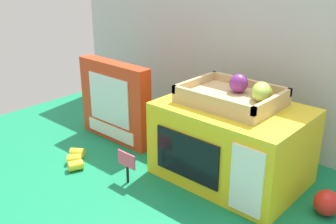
% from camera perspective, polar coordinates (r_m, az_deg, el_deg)
% --- Properties ---
extents(ground_plane, '(1.70, 1.70, 0.00)m').
position_cam_1_polar(ground_plane, '(1.31, 2.29, -7.32)').
color(ground_plane, '#147A4C').
rests_on(ground_plane, ground).
extents(display_back_panel, '(1.61, 0.03, 0.68)m').
position_cam_1_polar(display_back_panel, '(1.43, 10.35, 9.27)').
color(display_back_panel, '#B7BABF').
rests_on(display_back_panel, ground).
extents(toy_microwave, '(0.42, 0.30, 0.23)m').
position_cam_1_polar(toy_microwave, '(1.19, 9.17, -4.40)').
color(toy_microwave, yellow).
rests_on(toy_microwave, ground).
extents(food_groups_crate, '(0.27, 0.21, 0.08)m').
position_cam_1_polar(food_groups_crate, '(1.16, 9.77, 2.32)').
color(food_groups_crate, tan).
rests_on(food_groups_crate, toy_microwave).
extents(cookie_set_box, '(0.32, 0.06, 0.29)m').
position_cam_1_polar(cookie_set_box, '(1.43, -7.69, 1.42)').
color(cookie_set_box, red).
rests_on(cookie_set_box, ground).
extents(price_sign, '(0.07, 0.01, 0.10)m').
position_cam_1_polar(price_sign, '(1.18, -5.97, -7.33)').
color(price_sign, black).
rests_on(price_sign, ground).
extents(loose_toy_banana, '(0.12, 0.11, 0.03)m').
position_cam_1_polar(loose_toy_banana, '(1.33, -13.17, -6.61)').
color(loose_toy_banana, yellow).
rests_on(loose_toy_banana, ground).
extents(loose_toy_apple, '(0.07, 0.07, 0.07)m').
position_cam_1_polar(loose_toy_apple, '(1.13, 21.93, -12.06)').
color(loose_toy_apple, red).
rests_on(loose_toy_apple, ground).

